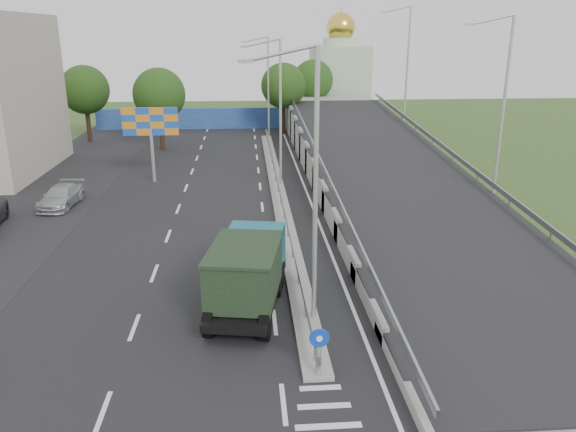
{
  "coord_description": "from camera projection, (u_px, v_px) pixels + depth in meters",
  "views": [
    {
      "loc": [
        -2.13,
        -13.16,
        10.6
      ],
      "look_at": [
        -0.2,
        12.4,
        2.2
      ],
      "focal_mm": 35.0,
      "sensor_mm": 36.0,
      "label": 1
    }
  ],
  "objects": [
    {
      "name": "ground",
      "position": [
        328.0,
        425.0,
        15.92
      ],
      "size": [
        160.0,
        160.0,
        0.0
      ],
      "primitive_type": "plane",
      "color": "#2D4C1E",
      "rests_on": "ground"
    },
    {
      "name": "billboard",
      "position": [
        150.0,
        126.0,
        40.5
      ],
      "size": [
        4.0,
        0.24,
        5.5
      ],
      "color": "#B2B5B7",
      "rests_on": "ground"
    },
    {
      "name": "median_guardrail",
      "position": [
        278.0,
        184.0,
        38.43
      ],
      "size": [
        0.09,
        44.0,
        0.71
      ],
      "color": "gray",
      "rests_on": "median"
    },
    {
      "name": "lamp_post_mid",
      "position": [
        278.0,
        105.0,
        38.76
      ],
      "size": [
        2.74,
        0.18,
        10.08
      ],
      "color": "#B2B5B7",
      "rests_on": "median"
    },
    {
      "name": "parking_strip",
      "position": [
        17.0,
        218.0,
        33.72
      ],
      "size": [
        8.0,
        90.0,
        0.05
      ],
      "primitive_type": "cube",
      "color": "black",
      "rests_on": "ground"
    },
    {
      "name": "church",
      "position": [
        339.0,
        76.0,
        71.84
      ],
      "size": [
        7.0,
        7.0,
        13.8
      ],
      "color": "#B2CCAD",
      "rests_on": "ground"
    },
    {
      "name": "dump_truck",
      "position": [
        248.0,
        269.0,
        22.39
      ],
      "size": [
        3.46,
        6.84,
        2.88
      ],
      "rotation": [
        0.0,
        0.0,
        -0.17
      ],
      "color": "black",
      "rests_on": "ground"
    },
    {
      "name": "tree_median_far",
      "position": [
        283.0,
        86.0,
        59.93
      ],
      "size": [
        4.8,
        4.8,
        7.6
      ],
      "color": "black",
      "rests_on": "ground"
    },
    {
      "name": "tree_left_far",
      "position": [
        85.0,
        90.0,
        55.66
      ],
      "size": [
        4.8,
        4.8,
        7.6
      ],
      "color": "black",
      "rests_on": "ground"
    },
    {
      "name": "lamp_post_far",
      "position": [
        266.0,
        81.0,
        57.71
      ],
      "size": [
        2.74,
        0.18,
        10.08
      ],
      "color": "#B2B5B7",
      "rests_on": "median"
    },
    {
      "name": "median",
      "position": [
        278.0,
        193.0,
        38.63
      ],
      "size": [
        1.0,
        44.0,
        0.2
      ],
      "primitive_type": "cube",
      "color": "gray",
      "rests_on": "ground"
    },
    {
      "name": "sign_bollard",
      "position": [
        319.0,
        352.0,
        17.66
      ],
      "size": [
        0.64,
        0.23,
        1.67
      ],
      "color": "black",
      "rests_on": "median"
    },
    {
      "name": "tree_left_mid",
      "position": [
        159.0,
        95.0,
        51.49
      ],
      "size": [
        4.8,
        4.8,
        7.6
      ],
      "color": "black",
      "rests_on": "ground"
    },
    {
      "name": "blue_wall",
      "position": [
        229.0,
        118.0,
        64.53
      ],
      "size": [
        30.0,
        0.5,
        2.4
      ],
      "primitive_type": "cube",
      "color": "navy",
      "rests_on": "ground"
    },
    {
      "name": "overpass_ramp",
      "position": [
        387.0,
        167.0,
        38.65
      ],
      "size": [
        10.0,
        50.0,
        3.5
      ],
      "color": "gray",
      "rests_on": "ground"
    },
    {
      "name": "road_surface",
      "position": [
        234.0,
        213.0,
        34.66
      ],
      "size": [
        26.0,
        90.0,
        0.04
      ],
      "primitive_type": "cube",
      "color": "black",
      "rests_on": "ground"
    },
    {
      "name": "tree_ramp_far",
      "position": [
        313.0,
        80.0,
        66.85
      ],
      "size": [
        4.8,
        4.8,
        7.6
      ],
      "color": "black",
      "rests_on": "ground"
    },
    {
      "name": "parked_car_d",
      "position": [
        61.0,
        196.0,
        35.72
      ],
      "size": [
        2.19,
        4.68,
        1.32
      ],
      "primitive_type": "imported",
      "rotation": [
        0.0,
        0.0,
        -0.08
      ],
      "color": "#A3A7AC",
      "rests_on": "ground"
    },
    {
      "name": "lamp_post_near",
      "position": [
        310.0,
        175.0,
        19.8
      ],
      "size": [
        2.74,
        0.18,
        10.08
      ],
      "color": "#B2B5B7",
      "rests_on": "median"
    }
  ]
}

